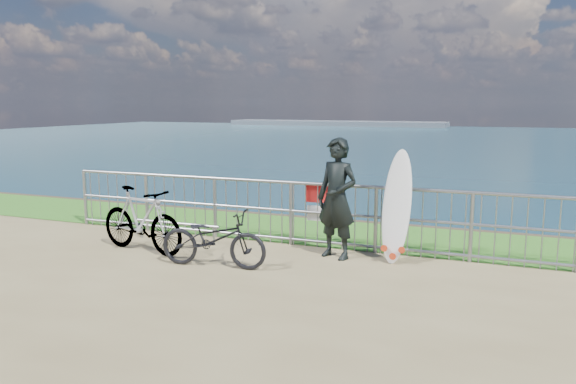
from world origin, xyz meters
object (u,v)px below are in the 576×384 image
at_px(surfer, 337,198).
at_px(bicycle_near, 213,239).
at_px(bicycle_far, 141,220).
at_px(surfboard, 396,211).

height_order(surfer, bicycle_near, surfer).
xyz_separation_m(bicycle_near, bicycle_far, (-1.54, 0.33, 0.11)).
bearing_deg(bicycle_far, surfboard, -64.92).
xyz_separation_m(surfer, bicycle_near, (-1.57, -1.19, -0.53)).
relative_size(surfboard, bicycle_far, 0.97).
xyz_separation_m(surfboard, bicycle_near, (-2.50, -1.30, -0.38)).
bearing_deg(surfboard, bicycle_near, -152.52).
relative_size(surfer, bicycle_far, 1.06).
bearing_deg(surfboard, bicycle_far, -166.42).
distance_m(surfer, surfboard, 0.94).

